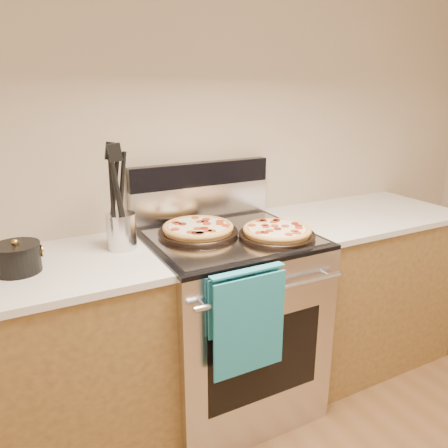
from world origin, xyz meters
name	(u,v)px	position (x,y,z in m)	size (l,w,h in m)	color
wall_back	(197,136)	(0.00, 2.00, 1.35)	(4.00, 4.00, 0.00)	tan
range_body	(229,324)	(0.00, 1.65, 0.45)	(0.76, 0.68, 0.90)	#B7B7BC
oven_window	(265,360)	(0.00, 1.31, 0.45)	(0.56, 0.01, 0.40)	black
cooktop	(229,238)	(0.00, 1.65, 0.91)	(0.76, 0.68, 0.02)	black
backsplash_lower	(201,202)	(0.00, 1.96, 1.01)	(0.76, 0.06, 0.18)	silver
backsplash_upper	(201,174)	(0.00, 1.96, 1.16)	(0.76, 0.06, 0.12)	black
oven_handle	(273,291)	(0.00, 1.27, 0.80)	(0.03, 0.03, 0.70)	silver
dish_towel	(247,319)	(-0.12, 1.27, 0.70)	(0.32, 0.05, 0.42)	teal
foil_sheet	(232,237)	(0.00, 1.62, 0.92)	(0.70, 0.55, 0.01)	gray
cabinet_left	(40,374)	(-0.88, 1.68, 0.44)	(1.00, 0.62, 0.88)	brown
countertop_left	(26,274)	(-0.88, 1.68, 0.90)	(1.02, 0.64, 0.03)	beige
cabinet_right	(356,288)	(0.88, 1.68, 0.44)	(1.00, 0.62, 0.88)	brown
countertop_right	(363,215)	(0.88, 1.68, 0.90)	(1.02, 0.64, 0.03)	beige
pepperoni_pizza_back	(198,229)	(-0.13, 1.72, 0.95)	(0.37, 0.37, 0.05)	#B57037
pepperoni_pizza_front	(277,232)	(0.18, 1.52, 0.95)	(0.35, 0.35, 0.05)	#B57037
utensil_crock	(122,231)	(-0.48, 1.74, 0.99)	(0.13, 0.13, 0.16)	silver
saucepan	(18,259)	(-0.90, 1.68, 0.96)	(0.17, 0.17, 0.10)	black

